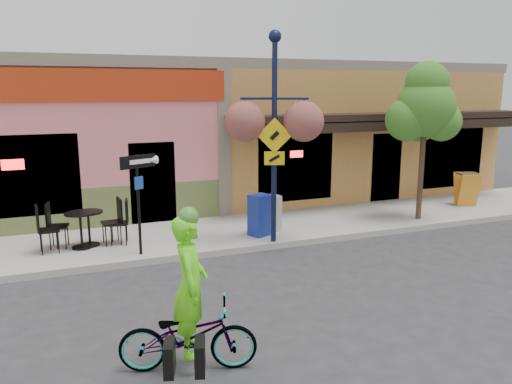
{
  "coord_description": "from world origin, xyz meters",
  "views": [
    {
      "loc": [
        -5.23,
        -9.67,
        3.66
      ],
      "look_at": [
        -1.21,
        0.5,
        1.4
      ],
      "focal_mm": 35.0,
      "sensor_mm": 36.0,
      "label": 1
    }
  ],
  "objects_px": {
    "building": "(216,129)",
    "cyclist_rider": "(191,303)",
    "street_tree": "(423,141)",
    "one_way_sign": "(139,206)",
    "lamp_post": "(274,140)",
    "bicycle": "(188,336)",
    "newspaper_box_blue": "(260,215)",
    "newspaper_box_grey": "(271,213)"
  },
  "relations": [
    {
      "from": "newspaper_box_blue",
      "to": "street_tree",
      "type": "height_order",
      "value": "street_tree"
    },
    {
      "from": "lamp_post",
      "to": "newspaper_box_grey",
      "type": "bearing_deg",
      "value": 90.91
    },
    {
      "from": "bicycle",
      "to": "newspaper_box_grey",
      "type": "distance_m",
      "value": 6.25
    },
    {
      "from": "bicycle",
      "to": "one_way_sign",
      "type": "height_order",
      "value": "one_way_sign"
    },
    {
      "from": "newspaper_box_grey",
      "to": "newspaper_box_blue",
      "type": "bearing_deg",
      "value": -158.35
    },
    {
      "from": "newspaper_box_blue",
      "to": "newspaper_box_grey",
      "type": "relative_size",
      "value": 1.12
    },
    {
      "from": "bicycle",
      "to": "cyclist_rider",
      "type": "xyz_separation_m",
      "value": [
        0.05,
        0.0,
        0.45
      ]
    },
    {
      "from": "cyclist_rider",
      "to": "one_way_sign",
      "type": "bearing_deg",
      "value": 16.76
    },
    {
      "from": "bicycle",
      "to": "newspaper_box_blue",
      "type": "height_order",
      "value": "newspaper_box_blue"
    },
    {
      "from": "building",
      "to": "newspaper_box_blue",
      "type": "relative_size",
      "value": 17.97
    },
    {
      "from": "newspaper_box_grey",
      "to": "street_tree",
      "type": "height_order",
      "value": "street_tree"
    },
    {
      "from": "cyclist_rider",
      "to": "one_way_sign",
      "type": "relative_size",
      "value": 0.86
    },
    {
      "from": "building",
      "to": "street_tree",
      "type": "height_order",
      "value": "building"
    },
    {
      "from": "cyclist_rider",
      "to": "lamp_post",
      "type": "xyz_separation_m",
      "value": [
        3.09,
        4.38,
        1.61
      ]
    },
    {
      "from": "cyclist_rider",
      "to": "street_tree",
      "type": "distance_m",
      "value": 9.16
    },
    {
      "from": "bicycle",
      "to": "one_way_sign",
      "type": "relative_size",
      "value": 0.84
    },
    {
      "from": "street_tree",
      "to": "one_way_sign",
      "type": "bearing_deg",
      "value": -177.99
    },
    {
      "from": "newspaper_box_blue",
      "to": "street_tree",
      "type": "bearing_deg",
      "value": -23.5
    },
    {
      "from": "cyclist_rider",
      "to": "building",
      "type": "bearing_deg",
      "value": -1.48
    },
    {
      "from": "newspaper_box_grey",
      "to": "one_way_sign",
      "type": "bearing_deg",
      "value": -179.81
    },
    {
      "from": "building",
      "to": "bicycle",
      "type": "relative_size",
      "value": 10.02
    },
    {
      "from": "lamp_post",
      "to": "one_way_sign",
      "type": "relative_size",
      "value": 2.21
    },
    {
      "from": "cyclist_rider",
      "to": "one_way_sign",
      "type": "height_order",
      "value": "one_way_sign"
    },
    {
      "from": "building",
      "to": "cyclist_rider",
      "type": "relative_size",
      "value": 9.79
    },
    {
      "from": "lamp_post",
      "to": "street_tree",
      "type": "bearing_deg",
      "value": 25.82
    },
    {
      "from": "lamp_post",
      "to": "bicycle",
      "type": "bearing_deg",
      "value": -105.57
    },
    {
      "from": "lamp_post",
      "to": "newspaper_box_grey",
      "type": "xyz_separation_m",
      "value": [
        0.29,
        0.84,
        -1.94
      ]
    },
    {
      "from": "lamp_post",
      "to": "cyclist_rider",
      "type": "bearing_deg",
      "value": -105.14
    },
    {
      "from": "newspaper_box_blue",
      "to": "street_tree",
      "type": "relative_size",
      "value": 0.24
    },
    {
      "from": "building",
      "to": "one_way_sign",
      "type": "bearing_deg",
      "value": -119.47
    },
    {
      "from": "building",
      "to": "lamp_post",
      "type": "distance_m",
      "value": 6.89
    },
    {
      "from": "cyclist_rider",
      "to": "lamp_post",
      "type": "height_order",
      "value": "lamp_post"
    },
    {
      "from": "lamp_post",
      "to": "one_way_sign",
      "type": "bearing_deg",
      "value": -163.67
    },
    {
      "from": "cyclist_rider",
      "to": "newspaper_box_blue",
      "type": "height_order",
      "value": "cyclist_rider"
    },
    {
      "from": "building",
      "to": "cyclist_rider",
      "type": "height_order",
      "value": "building"
    },
    {
      "from": "one_way_sign",
      "to": "newspaper_box_blue",
      "type": "height_order",
      "value": "one_way_sign"
    },
    {
      "from": "cyclist_rider",
      "to": "newspaper_box_grey",
      "type": "relative_size",
      "value": 2.05
    },
    {
      "from": "building",
      "to": "cyclist_rider",
      "type": "bearing_deg",
      "value": -108.67
    },
    {
      "from": "bicycle",
      "to": "one_way_sign",
      "type": "bearing_deg",
      "value": 16.14
    },
    {
      "from": "lamp_post",
      "to": "newspaper_box_blue",
      "type": "distance_m",
      "value": 1.98
    },
    {
      "from": "building",
      "to": "bicycle",
      "type": "xyz_separation_m",
      "value": [
        -3.84,
        -11.23,
        -1.77
      ]
    },
    {
      "from": "bicycle",
      "to": "lamp_post",
      "type": "xyz_separation_m",
      "value": [
        3.14,
        4.38,
        2.07
      ]
    }
  ]
}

